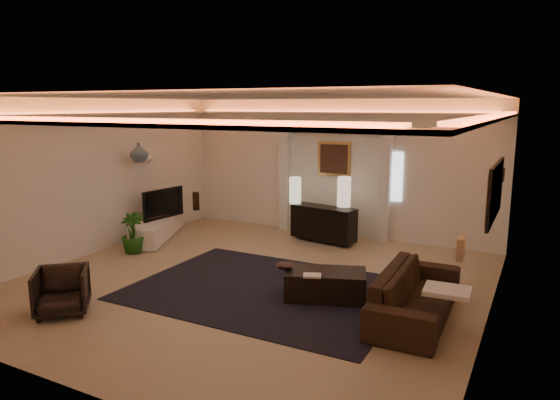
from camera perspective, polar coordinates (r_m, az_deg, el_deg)
The scene contains 33 objects.
floor at distance 8.22m, azimuth -3.22°, elevation -9.17°, with size 7.00×7.00×0.00m, color tan.
ceiling at distance 7.73m, azimuth -3.45°, elevation 11.49°, with size 7.00×7.00×0.00m, color white.
wall_back at distance 10.96m, azimuth 6.16°, elevation 3.60°, with size 7.00×7.00×0.00m, color white.
wall_front at distance 5.24m, azimuth -23.53°, elevation -5.01°, with size 7.00×7.00×0.00m, color white.
wall_left at distance 10.09m, azimuth -20.64°, elevation 2.37°, with size 7.00×7.00×0.00m, color white.
wall_right at distance 6.77m, azimuth 22.97°, elevation -1.57°, with size 7.00×7.00×0.00m, color white.
cove_soffit at distance 7.74m, azimuth -3.43°, elevation 9.41°, with size 7.00×7.00×0.04m, color silver.
daylight_slit at distance 10.54m, azimuth 12.95°, elevation 2.56°, with size 0.25×0.03×1.00m, color white.
area_rug at distance 7.87m, azimuth -1.45°, elevation -10.03°, with size 4.00×3.00×0.01m, color black.
pilaster_left at distance 11.39m, azimuth 0.55°, elevation 2.15°, with size 0.22×0.20×2.20m, color silver.
pilaster_right at distance 10.55m, azimuth 11.73°, elevation 1.24°, with size 0.22×0.20×2.20m, color silver.
alcove_header at distance 10.80m, azimuth 6.04°, elevation 7.76°, with size 2.52×0.20×0.12m, color silver.
painting_frame at distance 10.91m, azimuth 6.12°, elevation 4.63°, with size 0.74×0.04×0.74m, color tan.
painting_canvas at distance 10.89m, azimuth 6.07°, elevation 4.62°, with size 0.62×0.02×0.62m, color #4C2D1E.
art_panel_frame at distance 7.02m, azimuth 23.09°, elevation 0.91°, with size 0.04×1.64×0.74m, color black.
art_panel_gold at distance 7.03m, azimuth 22.89°, elevation 0.93°, with size 0.02×1.50×0.62m, color tan.
wall_sconce at distance 8.91m, azimuth 23.57°, elevation 2.64°, with size 0.12×0.12×0.22m, color black.
wall_niche at distance 11.00m, azimuth -15.06°, elevation 4.37°, with size 0.10×0.55×0.04m, color silver.
console at distance 10.44m, azimuth 4.92°, elevation -2.58°, with size 1.36×0.43×0.68m, color black.
lamp_left at distance 10.64m, azimuth 1.73°, elevation 1.49°, with size 0.25×0.25×0.55m, color #F4EDC4.
lamp_right at distance 10.38m, azimuth 7.23°, elevation 1.17°, with size 0.27×0.27×0.61m, color beige.
media_ledge at distance 11.05m, azimuth -13.55°, elevation -3.04°, with size 0.54×2.16×0.41m, color white.
tv at distance 11.00m, azimuth -13.40°, elevation -0.22°, with size 0.14×1.09×0.63m, color black.
figurine at distance 11.67m, azimuth -9.45°, elevation -0.08°, with size 0.15×0.15×0.41m, color black.
ginger_jar at distance 10.45m, azimuth -15.61°, elevation 5.18°, with size 0.36×0.36×0.38m, color #455A64.
plant at distance 10.05m, azimuth -16.25°, elevation -3.59°, with size 0.43×0.43×0.77m, color #1B4B11.
sofa at distance 7.05m, azimuth 15.07°, elevation -10.17°, with size 0.86×2.20×0.64m, color #4D3322.
throw_blanket at distance 6.60m, azimuth 18.32°, elevation -9.69°, with size 0.55×0.45×0.06m, color beige.
throw_pillow at distance 8.55m, azimuth 19.70°, elevation -5.14°, with size 0.11×0.36×0.36m, color tan.
coffee_table at distance 7.50m, azimuth 5.16°, elevation -9.52°, with size 1.15×0.63×0.43m, color black.
bowl at distance 7.50m, azimuth 0.58°, elevation -7.55°, with size 0.27×0.27×0.07m, color #41271D.
magazine at distance 7.18m, azimuth 3.64°, elevation -8.55°, with size 0.25×0.18×0.03m, color beige.
armchair at distance 7.54m, azimuth -23.36°, elevation -9.40°, with size 0.67×0.69×0.63m, color black.
Camera 1 is at (4.00, -6.62, 2.79)m, focal length 32.49 mm.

